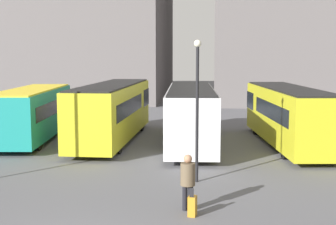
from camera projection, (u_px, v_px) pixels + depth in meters
bus_0 at (32, 112)px, 26.83m from camera, size 3.75×9.61×2.97m
bus_1 at (113, 110)px, 26.75m from camera, size 2.74×11.51×3.26m
bus_2 at (191, 113)px, 25.81m from camera, size 3.42×11.62×3.13m
bus_3 at (288, 114)px, 25.39m from camera, size 3.94×11.33×3.15m
traveler at (188, 177)px, 14.62m from camera, size 0.53×0.53×1.80m
suitcase at (192, 206)px, 14.21m from camera, size 0.28×0.36×0.90m
lamp_post_0 at (197, 99)px, 17.71m from camera, size 0.28×0.28×5.45m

